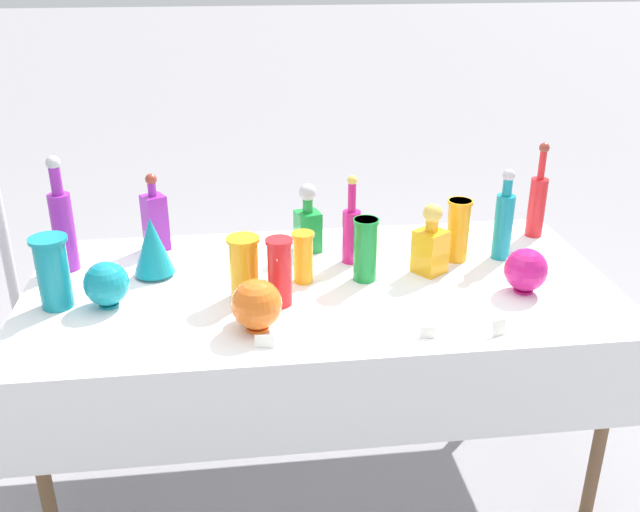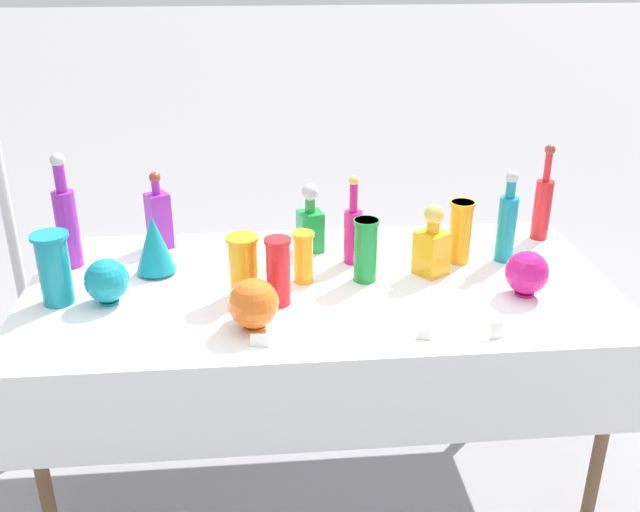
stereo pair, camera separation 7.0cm
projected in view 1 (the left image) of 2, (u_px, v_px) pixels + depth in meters
The scene contains 22 objects.
ground_plane at pixel (320, 461), 2.72m from camera, with size 40.00×40.00×0.00m, color gray.
display_table at pixel (321, 303), 2.40m from camera, with size 1.97×0.97×0.76m.
tall_bottle_0 at pixel (537, 202), 2.74m from camera, with size 0.07×0.07×0.37m.
tall_bottle_1 at pixel (351, 231), 2.52m from camera, with size 0.06×0.06×0.32m.
tall_bottle_2 at pixel (63, 225), 2.45m from camera, with size 0.08×0.08×0.41m.
tall_bottle_3 at pixel (504, 221), 2.54m from camera, with size 0.07×0.07×0.34m.
square_decanter_0 at pixel (431, 244), 2.45m from camera, with size 0.13×0.13×0.25m.
square_decanter_1 at pixel (155, 219), 2.63m from camera, with size 0.10×0.10×0.29m.
square_decanter_2 at pixel (308, 223), 2.62m from camera, with size 0.10×0.10×0.26m.
slender_vase_0 at pixel (365, 248), 2.39m from camera, with size 0.09×0.09×0.22m.
slender_vase_1 at pixel (303, 256), 2.38m from camera, with size 0.08×0.08×0.18m.
slender_vase_2 at pixel (280, 270), 2.23m from camera, with size 0.09×0.09×0.22m.
slender_vase_3 at pixel (244, 266), 2.27m from camera, with size 0.11×0.11×0.21m.
slender_vase_4 at pixel (53, 270), 2.21m from camera, with size 0.12×0.12×0.24m.
slender_vase_5 at pixel (458, 229), 2.54m from camera, with size 0.09×0.09×0.23m.
fluted_vase_0 at pixel (152, 246), 2.42m from camera, with size 0.14×0.14×0.21m.
round_bowl_0 at pixel (526, 270), 2.32m from camera, with size 0.14×0.14×0.15m.
round_bowl_1 at pixel (257, 304), 2.09m from camera, with size 0.15×0.15×0.16m.
round_bowl_2 at pixel (106, 284), 2.23m from camera, with size 0.14×0.14×0.15m.
price_tag_left at pixel (428, 332), 2.08m from camera, with size 0.05×0.01×0.03m, color white.
price_tag_center at pixel (499, 328), 2.09m from camera, with size 0.04×0.01×0.05m, color white.
price_tag_right at pixel (265, 341), 2.03m from camera, with size 0.06×0.01×0.04m, color white.
Camera 1 is at (-0.27, -2.15, 1.83)m, focal length 40.00 mm.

